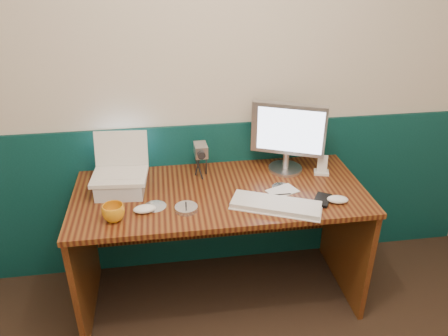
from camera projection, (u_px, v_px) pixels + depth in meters
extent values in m
cube|color=beige|center=(215.00, 83.00, 2.49)|extent=(3.50, 0.04, 2.50)
cube|color=#072D2F|center=(217.00, 196.00, 2.83)|extent=(3.48, 0.02, 1.00)
cube|color=#3A130A|center=(220.00, 246.00, 2.57)|extent=(1.60, 0.70, 0.75)
cube|color=silver|center=(121.00, 185.00, 2.36)|extent=(0.27, 0.23, 0.09)
cube|color=silver|center=(276.00, 206.00, 2.24)|extent=(0.48, 0.32, 0.03)
ellipsoid|color=silver|center=(338.00, 199.00, 2.28)|extent=(0.12, 0.09, 0.04)
ellipsoid|color=white|center=(145.00, 209.00, 2.20)|extent=(0.12, 0.08, 0.04)
imported|color=orange|center=(114.00, 213.00, 2.13)|extent=(0.13, 0.13, 0.09)
cylinder|color=silver|center=(186.00, 208.00, 2.22)|extent=(0.12, 0.12, 0.02)
cylinder|color=silver|center=(155.00, 206.00, 2.26)|extent=(0.12, 0.12, 0.00)
cylinder|color=silver|center=(281.00, 187.00, 2.43)|extent=(0.11, 0.11, 0.00)
cylinder|color=black|center=(277.00, 195.00, 2.35)|extent=(0.15, 0.01, 0.01)
cube|color=white|center=(282.00, 191.00, 2.39)|extent=(0.19, 0.16, 0.00)
cube|color=white|center=(321.00, 172.00, 2.57)|extent=(0.10, 0.08, 0.02)
cube|color=silver|center=(322.00, 163.00, 2.54)|extent=(0.06, 0.04, 0.10)
cube|color=black|center=(322.00, 200.00, 2.30)|extent=(0.13, 0.15, 0.02)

